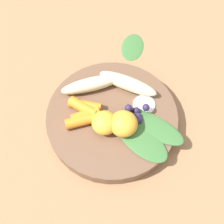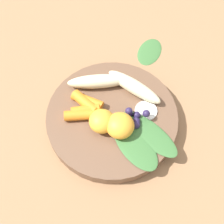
{
  "view_description": "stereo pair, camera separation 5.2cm",
  "coord_description": "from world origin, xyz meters",
  "views": [
    {
      "loc": [
        0.11,
        -0.22,
        0.49
      ],
      "look_at": [
        0.0,
        0.0,
        0.04
      ],
      "focal_mm": 46.17,
      "sensor_mm": 36.0,
      "label": 1
    },
    {
      "loc": [
        0.16,
        -0.2,
        0.49
      ],
      "look_at": [
        0.0,
        0.0,
        0.04
      ],
      "focal_mm": 46.17,
      "sensor_mm": 36.0,
      "label": 2
    }
  ],
  "objects": [
    {
      "name": "kale_leaf_stray",
      "position": [
        -0.04,
        0.19,
        0.0
      ],
      "size": [
        0.07,
        0.09,
        0.01
      ],
      "primitive_type": "ellipsoid",
      "rotation": [
        0.0,
        0.0,
        1.83
      ],
      "color": "#3D7038",
      "rests_on": "ground_plane"
    },
    {
      "name": "coconut_shred_patch",
      "position": [
        0.04,
        0.04,
        0.03
      ],
      "size": [
        0.04,
        0.04,
        0.0
      ],
      "primitive_type": "cylinder",
      "color": "white",
      "rests_on": "bowl"
    },
    {
      "name": "banana_peeled_right",
      "position": [
        0.0,
        0.07,
        0.04
      ],
      "size": [
        0.12,
        0.03,
        0.03
      ],
      "primitive_type": "ellipsoid",
      "rotation": [
        0.0,
        0.0,
        3.17
      ],
      "color": "beige",
      "rests_on": "bowl"
    },
    {
      "name": "carrot_front",
      "position": [
        -0.05,
        -0.01,
        0.04
      ],
      "size": [
        0.06,
        0.03,
        0.02
      ],
      "primitive_type": "cylinder",
      "rotation": [
        0.0,
        1.57,
        3.4
      ],
      "color": "orange",
      "rests_on": "bowl"
    },
    {
      "name": "orange_segment_far",
      "position": [
        -0.0,
        -0.03,
        0.05
      ],
      "size": [
        0.05,
        0.05,
        0.03
      ],
      "primitive_type": "ellipsoid",
      "color": "#F4A833",
      "rests_on": "bowl"
    },
    {
      "name": "carrot_mid_right",
      "position": [
        -0.04,
        -0.03,
        0.04
      ],
      "size": [
        0.05,
        0.05,
        0.02
      ],
      "primitive_type": "cylinder",
      "rotation": [
        0.0,
        1.57,
        3.98
      ],
      "color": "orange",
      "rests_on": "bowl"
    },
    {
      "name": "ground_plane",
      "position": [
        0.0,
        0.0,
        0.0
      ],
      "size": [
        2.4,
        2.4,
        0.0
      ],
      "primitive_type": "plane",
      "color": "#99704C"
    },
    {
      "name": "kale_leaf_right",
      "position": [
        0.08,
        0.01,
        0.03
      ],
      "size": [
        0.13,
        0.06,
        0.0
      ],
      "primitive_type": "ellipsoid",
      "rotation": [
        0.0,
        0.0,
        6.18
      ],
      "color": "#3D7038",
      "rests_on": "bowl"
    },
    {
      "name": "orange_segment_near",
      "position": [
        0.03,
        -0.02,
        0.05
      ],
      "size": [
        0.05,
        0.05,
        0.04
      ],
      "primitive_type": "ellipsoid",
      "color": "#F4A833",
      "rests_on": "bowl"
    },
    {
      "name": "carrot_mid_left",
      "position": [
        -0.05,
        -0.01,
        0.04
      ],
      "size": [
        0.06,
        0.02,
        0.02
      ],
      "primitive_type": "cylinder",
      "rotation": [
        0.0,
        1.57,
        3.06
      ],
      "color": "orange",
      "rests_on": "bowl"
    },
    {
      "name": "blueberry_pile",
      "position": [
        0.04,
        0.02,
        0.04
      ],
      "size": [
        0.04,
        0.04,
        0.02
      ],
      "color": "#2D234C",
      "rests_on": "bowl"
    },
    {
      "name": "bowl",
      "position": [
        0.0,
        0.0,
        0.01
      ],
      "size": [
        0.24,
        0.24,
        0.03
      ],
      "primitive_type": "cylinder",
      "color": "brown",
      "rests_on": "ground_plane"
    },
    {
      "name": "carrot_rear",
      "position": [
        -0.04,
        -0.04,
        0.04
      ],
      "size": [
        0.06,
        0.06,
        0.02
      ],
      "primitive_type": "cylinder",
      "rotation": [
        0.0,
        1.57,
        3.88
      ],
      "color": "orange",
      "rests_on": "bowl"
    },
    {
      "name": "banana_peeled_left",
      "position": [
        -0.06,
        0.03,
        0.04
      ],
      "size": [
        0.1,
        0.1,
        0.03
      ],
      "primitive_type": "ellipsoid",
      "rotation": [
        0.0,
        0.0,
        3.89
      ],
      "color": "beige",
      "rests_on": "bowl"
    },
    {
      "name": "kale_leaf_left",
      "position": [
        0.07,
        -0.02,
        0.03
      ],
      "size": [
        0.12,
        0.08,
        0.0
      ],
      "primitive_type": "ellipsoid",
      "rotation": [
        0.0,
        0.0,
        5.99
      ],
      "color": "#3D7038",
      "rests_on": "bowl"
    }
  ]
}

